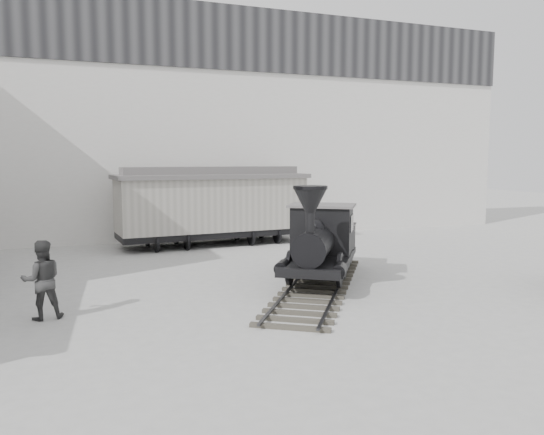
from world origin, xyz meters
name	(u,v)px	position (x,y,z in m)	size (l,w,h in m)	color
ground	(336,320)	(0.00, 0.00, 0.00)	(90.00, 90.00, 0.00)	#9E9E9B
north_wall	(196,123)	(0.00, 14.98, 5.55)	(34.00, 2.51, 11.00)	silver
locomotive	(320,247)	(1.32, 3.64, 1.11)	(6.29, 8.12, 3.01)	#3F3B33
boxcar	(213,204)	(0.02, 11.96, 1.83)	(8.68, 3.30, 3.48)	black
visitor_b	(42,280)	(-6.51, 2.52, 0.95)	(0.92, 0.72, 1.90)	#323232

